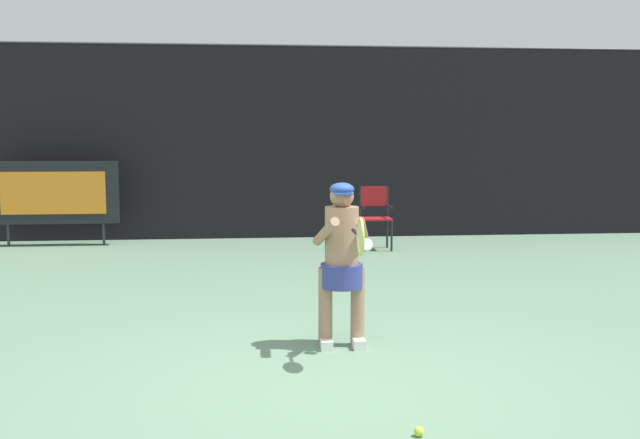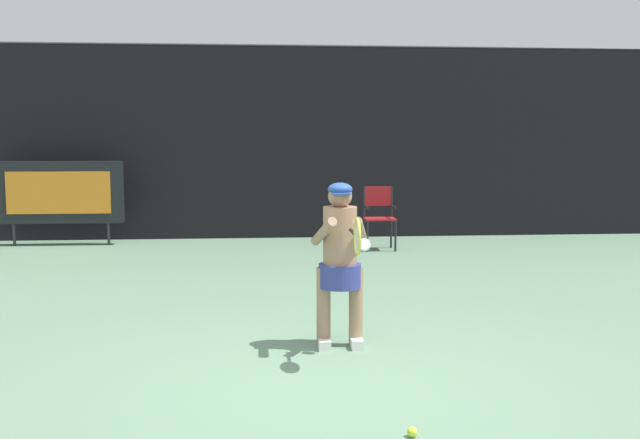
# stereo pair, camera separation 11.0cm
# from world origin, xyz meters

# --- Properties ---
(ground) EXTENTS (18.00, 22.00, 0.03)m
(ground) POSITION_xyz_m (0.00, -0.19, -0.01)
(ground) COLOR slate
(backdrop_screen) EXTENTS (18.00, 0.12, 3.66)m
(backdrop_screen) POSITION_xyz_m (0.00, 8.50, 1.81)
(backdrop_screen) COLOR black
(backdrop_screen) RESTS_ON ground
(scoreboard) EXTENTS (2.20, 0.21, 1.50)m
(scoreboard) POSITION_xyz_m (-4.05, 7.79, 0.95)
(scoreboard) COLOR black
(scoreboard) RESTS_ON ground
(umpire_chair) EXTENTS (0.52, 0.44, 1.08)m
(umpire_chair) POSITION_xyz_m (1.53, 6.86, 0.62)
(umpire_chair) COLOR black
(umpire_chair) RESTS_ON ground
(water_bottle) EXTENTS (0.07, 0.07, 0.27)m
(water_bottle) POSITION_xyz_m (1.05, 6.40, 0.12)
(water_bottle) COLOR #D26028
(water_bottle) RESTS_ON ground
(tennis_player) EXTENTS (0.54, 0.61, 1.52)m
(tennis_player) POSITION_xyz_m (0.21, 1.04, 0.84)
(tennis_player) COLOR white
(tennis_player) RESTS_ON ground
(tennis_racket) EXTENTS (0.03, 0.60, 0.31)m
(tennis_racket) POSITION_xyz_m (0.27, 0.38, 1.12)
(tennis_racket) COLOR black
(tennis_ball_spare) EXTENTS (0.07, 0.07, 0.07)m
(tennis_ball_spare) POSITION_xyz_m (0.45, -1.06, 0.03)
(tennis_ball_spare) COLOR #CCDB3D
(tennis_ball_spare) RESTS_ON ground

